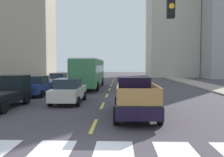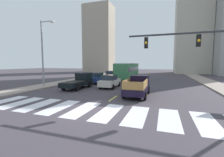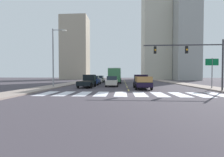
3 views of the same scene
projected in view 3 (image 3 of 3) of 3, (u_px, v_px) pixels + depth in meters
ground_plane at (130, 94)px, 15.53m from camera, size 160.00×160.00×0.00m
sidewalk_right at (181, 83)px, 32.75m from camera, size 3.16×110.00×0.15m
sidewalk_left at (73, 83)px, 34.22m from camera, size 3.16×110.00×0.15m
crosswalk_stripe_0 at (47, 93)px, 16.08m from camera, size 1.24×3.91×0.01m
crosswalk_stripe_1 at (65, 94)px, 15.96m from camera, size 1.24×3.91×0.01m
crosswalk_stripe_2 at (83, 94)px, 15.83m from camera, size 1.24×3.91×0.01m
crosswalk_stripe_3 at (102, 94)px, 15.71m from camera, size 1.24×3.91×0.01m
crosswalk_stripe_4 at (121, 94)px, 15.59m from camera, size 1.24×3.91×0.01m
crosswalk_stripe_5 at (140, 94)px, 15.47m from camera, size 1.24×3.91×0.01m
crosswalk_stripe_6 at (159, 94)px, 15.35m from camera, size 1.24×3.91×0.01m
crosswalk_stripe_7 at (179, 94)px, 15.23m from camera, size 1.24×3.91×0.01m
crosswalk_stripe_8 at (199, 95)px, 15.11m from camera, size 1.24×3.91×0.01m
crosswalk_stripe_9 at (220, 95)px, 14.98m from camera, size 1.24×3.91×0.01m
lane_dash_0 at (128, 90)px, 19.52m from camera, size 0.16×2.40×0.01m
lane_dash_1 at (127, 87)px, 24.51m from camera, size 0.16×2.40×0.01m
lane_dash_2 at (126, 85)px, 29.50m from camera, size 0.16×2.40×0.01m
lane_dash_3 at (126, 83)px, 34.49m from camera, size 0.16×2.40×0.01m
lane_dash_4 at (125, 82)px, 39.47m from camera, size 0.16×2.40×0.01m
lane_dash_5 at (125, 81)px, 44.46m from camera, size 0.16×2.40×0.01m
lane_dash_6 at (124, 81)px, 49.45m from camera, size 0.16×2.40×0.01m
lane_dash_7 at (124, 80)px, 54.44m from camera, size 0.16×2.40×0.01m
pickup_stakebed at (142, 82)px, 21.61m from camera, size 2.18×5.20×1.96m
pickup_dark at (88, 81)px, 24.19m from camera, size 2.18×5.20×1.96m
city_bus at (115, 75)px, 35.70m from camera, size 2.72×10.80×3.32m
sedan_near_left at (100, 79)px, 36.92m from camera, size 2.02×4.40×1.72m
sedan_far at (112, 81)px, 25.62m from camera, size 2.02×4.40×1.72m
sedan_near_right at (94, 80)px, 29.65m from camera, size 2.02×4.40×1.72m
traffic_signal_gantry at (197, 55)px, 17.85m from camera, size 9.11×0.27×6.00m
direction_sign_green at (212, 67)px, 20.73m from camera, size 1.70×0.12×4.20m
streetlight_left at (54, 55)px, 23.72m from camera, size 2.20×0.28×9.00m
tower_tall_centre at (186, 37)px, 54.21m from camera, size 7.88×7.81×29.99m
block_mid_left at (75, 48)px, 62.60m from camera, size 10.60×7.68×25.09m
block_low_left at (155, 36)px, 61.98m from camera, size 9.99×11.04×35.11m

